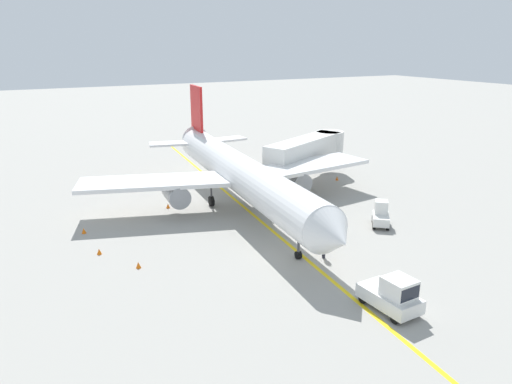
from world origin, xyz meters
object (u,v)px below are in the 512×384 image
object	(u,v)px
safety_cone_nose_left	(84,231)
safety_cone_wingtip_left	(337,178)
jet_bridge	(311,149)
ground_crew_marshaller	(324,246)
airliner	(238,172)
safety_cone_nose_right	(99,251)
belt_loader_forward_hold	(305,208)
safety_cone_tail_area	(138,265)
safety_cone_wingtip_right	(168,206)
baggage_tug_near_wing	(381,215)
pushback_tug	(393,295)

from	to	relation	value
safety_cone_nose_left	safety_cone_wingtip_left	bearing A→B (deg)	6.97
jet_bridge	ground_crew_marshaller	bearing A→B (deg)	-120.89
airliner	jet_bridge	world-z (taller)	airliner
ground_crew_marshaller	safety_cone_nose_left	distance (m)	19.27
airliner	safety_cone_nose_right	xyz separation A→B (m)	(-13.47, -4.69, -3.20)
belt_loader_forward_hold	ground_crew_marshaller	world-z (taller)	belt_loader_forward_hold
safety_cone_wingtip_left	airliner	bearing A→B (deg)	-166.05
jet_bridge	safety_cone_tail_area	world-z (taller)	jet_bridge
airliner	safety_cone_nose_right	distance (m)	14.62
jet_bridge	safety_cone_nose_left	xyz separation A→B (m)	(-25.00, -4.92, -3.32)
safety_cone_wingtip_left	safety_cone_wingtip_right	world-z (taller)	same
safety_cone_wingtip_left	ground_crew_marshaller	bearing A→B (deg)	-129.23
airliner	safety_cone_nose_left	distance (m)	14.17
airliner	safety_cone_wingtip_left	xyz separation A→B (m)	(13.78, 3.42, -3.20)
ground_crew_marshaller	safety_cone_wingtip_right	distance (m)	16.94
baggage_tug_near_wing	safety_cone_wingtip_left	size ratio (longest dim) A/B	6.11
safety_cone_wingtip_right	jet_bridge	bearing A→B (deg)	6.88
airliner	safety_cone_wingtip_left	size ratio (longest dim) A/B	80.33
baggage_tug_near_wing	safety_cone_tail_area	xyz separation A→B (m)	(-20.06, 1.41, -0.71)
belt_loader_forward_hold	airliner	bearing A→B (deg)	129.89
baggage_tug_near_wing	belt_loader_forward_hold	xyz separation A→B (m)	(-4.42, 4.71, -0.15)
airliner	safety_cone_tail_area	distance (m)	14.51
safety_cone_wingtip_right	safety_cone_nose_right	bearing A→B (deg)	-134.91
jet_bridge	belt_loader_forward_hold	size ratio (longest dim) A/B	2.79
safety_cone_wingtip_left	safety_cone_tail_area	size ratio (longest dim) A/B	1.00
safety_cone_nose_left	safety_cone_wingtip_left	distance (m)	27.79
airliner	jet_bridge	distance (m)	12.25
airliner	safety_cone_wingtip_right	bearing A→B (deg)	153.67
safety_cone_nose_left	safety_cone_tail_area	world-z (taller)	same
pushback_tug	safety_cone_wingtip_left	distance (m)	27.56
baggage_tug_near_wing	safety_cone_nose_right	bearing A→B (deg)	167.35
baggage_tug_near_wing	safety_cone_wingtip_right	size ratio (longest dim) A/B	6.11
safety_cone_tail_area	jet_bridge	bearing A→B (deg)	30.16
ground_crew_marshaller	jet_bridge	bearing A→B (deg)	59.11
airliner	ground_crew_marshaller	world-z (taller)	airliner
pushback_tug	safety_cone_wingtip_left	bearing A→B (deg)	59.78
belt_loader_forward_hold	safety_cone_wingtip_right	bearing A→B (deg)	141.92
belt_loader_forward_hold	safety_cone_nose_right	xyz separation A→B (m)	(-17.58, 0.23, -0.56)
airliner	ground_crew_marshaller	xyz separation A→B (m)	(0.61, -12.71, -2.51)
belt_loader_forward_hold	safety_cone_tail_area	world-z (taller)	belt_loader_forward_hold
belt_loader_forward_hold	safety_cone_tail_area	distance (m)	15.99
jet_bridge	pushback_tug	bearing A→B (deg)	-113.98
pushback_tug	safety_cone_nose_right	bearing A→B (deg)	130.48
belt_loader_forward_hold	safety_cone_nose_left	world-z (taller)	belt_loader_forward_hold
safety_cone_wingtip_left	belt_loader_forward_hold	bearing A→B (deg)	-139.21
safety_cone_nose_left	safety_cone_nose_right	size ratio (longest dim) A/B	1.00
safety_cone_nose_right	safety_cone_tail_area	xyz separation A→B (m)	(1.95, -3.53, 0.00)
safety_cone_nose_right	belt_loader_forward_hold	bearing A→B (deg)	-0.74
baggage_tug_near_wing	belt_loader_forward_hold	size ratio (longest dim) A/B	0.59
ground_crew_marshaller	safety_cone_nose_left	bearing A→B (deg)	138.50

